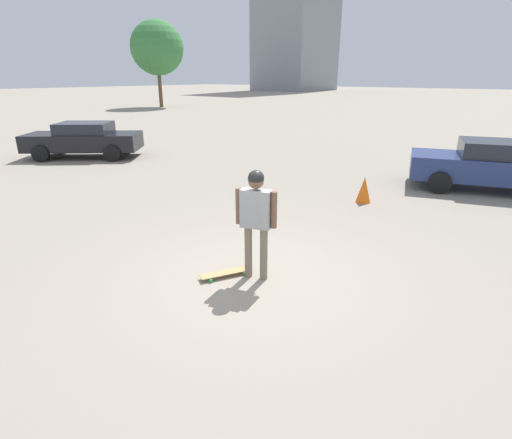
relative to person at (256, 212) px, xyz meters
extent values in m
plane|color=gray|center=(0.00, 0.00, -1.14)|extent=(220.00, 220.00, 0.00)
cylinder|color=#7A6B56|center=(-0.12, -0.04, -0.70)|extent=(0.12, 0.12, 0.89)
cylinder|color=#7A6B56|center=(0.12, 0.04, -0.70)|extent=(0.12, 0.12, 0.89)
cube|color=#999999|center=(0.00, 0.00, 0.05)|extent=(0.52, 0.34, 0.61)
cylinder|color=brown|center=(-0.27, -0.09, 0.06)|extent=(0.10, 0.10, 0.58)
cylinder|color=brown|center=(0.27, 0.09, 0.06)|extent=(0.10, 0.10, 0.58)
sphere|color=brown|center=(0.00, 0.00, 0.49)|extent=(0.24, 0.24, 0.24)
sphere|color=black|center=(0.00, 0.00, 0.53)|extent=(0.25, 0.25, 0.25)
cube|color=tan|center=(-0.41, -0.28, -1.07)|extent=(0.56, 0.86, 0.01)
cylinder|color=green|center=(-0.45, -0.59, -1.11)|extent=(0.06, 0.07, 0.06)
cylinder|color=green|center=(-0.64, -0.50, -1.11)|extent=(0.06, 0.07, 0.06)
cylinder|color=green|center=(-0.18, -0.07, -1.11)|extent=(0.06, 0.07, 0.06)
cylinder|color=green|center=(-0.37, 0.03, -1.11)|extent=(0.06, 0.07, 0.06)
cube|color=navy|center=(1.89, 8.36, -0.50)|extent=(4.61, 3.01, 0.66)
cube|color=#1E232D|center=(1.99, 8.40, 0.05)|extent=(2.32, 2.10, 0.45)
cylinder|color=black|center=(0.91, 7.12, -0.83)|extent=(0.65, 0.39, 0.62)
cylinder|color=black|center=(0.36, 8.77, -0.83)|extent=(0.65, 0.39, 0.62)
cube|color=black|center=(-11.82, 3.69, -0.50)|extent=(4.45, 4.16, 0.65)
cube|color=#1E232D|center=(-11.74, 3.76, 0.03)|extent=(2.51, 2.46, 0.42)
cylinder|color=black|center=(-12.29, 2.15, -0.83)|extent=(0.61, 0.56, 0.63)
cylinder|color=black|center=(-13.42, 3.46, -0.83)|extent=(0.61, 0.56, 0.63)
cylinder|color=black|center=(-10.23, 3.92, -0.83)|extent=(0.61, 0.56, 0.63)
cylinder|color=black|center=(-11.35, 5.23, -0.83)|extent=(0.61, 0.56, 0.63)
cylinder|color=brown|center=(-31.39, 23.28, 0.81)|extent=(0.38, 0.38, 3.90)
sphere|color=#387A3D|center=(-31.39, 23.28, 4.62)|extent=(5.30, 5.30, 5.30)
cone|color=orange|center=(-0.39, 4.99, -0.80)|extent=(0.38, 0.38, 0.68)
camera|label=1|loc=(3.66, -4.58, 2.00)|focal=28.00mm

